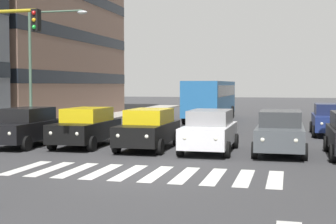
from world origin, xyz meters
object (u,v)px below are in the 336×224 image
Objects in this scene: car_3 at (149,129)px; bus_behind_traffic at (211,96)px; car_row2_0 at (330,119)px; street_lamp_right at (40,56)px; car_4 at (86,127)px; car_2 at (210,130)px; car_5 at (26,126)px; car_1 at (280,132)px.

bus_behind_traffic is (0.00, -16.94, 0.97)m from car_3.
car_row2_0 is at bearing 131.55° from bus_behind_traffic.
bus_behind_traffic is at bearing -120.91° from street_lamp_right.
car_4 is 0.42× the size of bus_behind_traffic.
car_row2_0 is 0.66× the size of street_lamp_right.
car_3 is 16.96m from bus_behind_traffic.
car_5 is (8.32, 0.12, 0.00)m from car_2.
car_4 is 1.00× the size of car_5.
car_row2_0 is (-13.64, -8.21, 0.00)m from car_5.
car_3 is 0.66× the size of street_lamp_right.
car_row2_0 is (-10.97, -7.65, 0.00)m from car_4.
bus_behind_traffic is at bearing -81.16° from car_2.
car_3 is 1.00× the size of car_5.
car_3 is 9.36m from street_lamp_right.
car_5 is at bearing 0.85° from car_2.
car_1 is at bearing 160.78° from street_lamp_right.
car_2 is 1.00× the size of car_5.
car_5 is at bearing 110.93° from street_lamp_right.
car_5 is at bearing 1.19° from car_1.
street_lamp_right is (15.46, 3.46, 3.46)m from car_row2_0.
car_2 is 11.66m from street_lamp_right.
bus_behind_traffic is 1.56× the size of street_lamp_right.
car_3 is 5.66m from car_5.
car_4 is (2.98, -0.27, 0.00)m from car_3.
car_1 is 0.66× the size of street_lamp_right.
car_4 is at bearing 34.91° from car_row2_0.
bus_behind_traffic reaches higher than car_3.
car_5 is 15.92m from car_row2_0.
car_3 is at bearing 90.00° from bus_behind_traffic.
car_5 and car_row2_0 have the same top height.
car_2 is 1.00× the size of car_4.
car_4 is at bearing -5.18° from car_3.
car_4 is 0.66× the size of street_lamp_right.
street_lamp_right reaches higher than car_2.
car_5 is 0.42× the size of bus_behind_traffic.
bus_behind_traffic is (2.66, -17.10, 0.97)m from car_2.
bus_behind_traffic is 14.75m from street_lamp_right.
car_1 is at bearing 179.43° from car_3.
street_lamp_right reaches higher than car_3.
street_lamp_right is at bearing 59.09° from bus_behind_traffic.
car_5 is (2.68, 0.56, 0.00)m from car_4.
car_2 and car_5 have the same top height.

